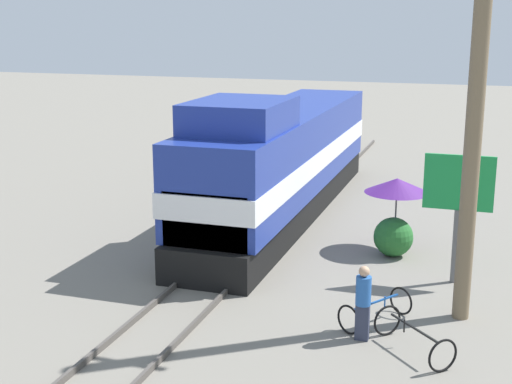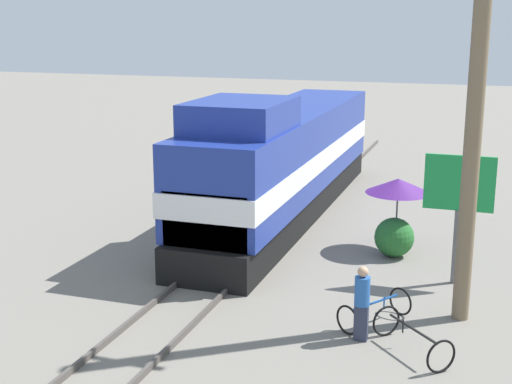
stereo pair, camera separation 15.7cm
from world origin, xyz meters
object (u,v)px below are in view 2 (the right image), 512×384
Objects in this scene: bicycle at (412,337)px; utility_pole at (478,71)px; vendor_umbrella at (398,186)px; person_bystander at (362,300)px; locomotive at (283,162)px; billboard_sign at (459,191)px; bicycle_spare at (375,310)px.

utility_pole is at bearing -154.92° from bicycle.
utility_pole is 6.38m from vendor_umbrella.
person_bystander reaches higher than bicycle.
locomotive is at bearing 116.46° from person_bystander.
billboard_sign is at bearing 68.14° from person_bystander.
locomotive is 9.26× the size of person_bystander.
billboard_sign is 4.87m from person_bystander.
vendor_umbrella is 0.64× the size of billboard_sign.
locomotive is at bearing 142.36° from billboard_sign.
vendor_umbrella is at bearing -29.66° from locomotive.
utility_pole is 5.86m from bicycle_spare.
person_bystander is at bearing -58.27° from bicycle.
locomotive is at bearing 132.51° from utility_pole.
vendor_umbrella is (4.35, -2.48, 0.01)m from locomotive.
locomotive is at bearing -26.31° from bicycle_spare.
person_bystander is at bearing -63.54° from locomotive.
utility_pole reaches higher than locomotive.
billboard_sign is 2.03× the size of person_bystander.
bicycle_spare is at bearing -115.02° from billboard_sign.
bicycle is at bearing -58.86° from locomotive.
bicycle is (1.15, -0.30, -0.56)m from person_bystander.
person_bystander is 0.91× the size of bicycle_spare.
locomotive is 10.17m from person_bystander.
person_bystander is 1.10m from bicycle_spare.
bicycle_spare is (4.66, -8.13, -1.66)m from locomotive.
billboard_sign is (1.86, -2.31, 0.52)m from vendor_umbrella.
locomotive is 8.39× the size of bicycle_spare.
utility_pole is 5.11× the size of vendor_umbrella.
person_bystander is (0.15, -6.57, -1.09)m from vendor_umbrella.
bicycle is (-0.56, -4.56, -2.18)m from billboard_sign.
bicycle_spare is at bearing -94.47° from bicycle.
utility_pole is 6.69× the size of person_bystander.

